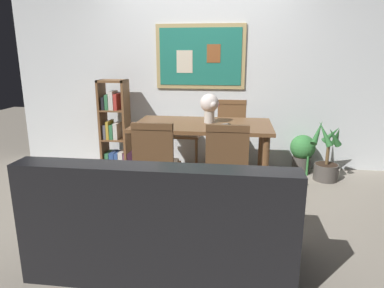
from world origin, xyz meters
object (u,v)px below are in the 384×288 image
leather_couch (163,225)px  flower_vase (210,105)px  dining_chair_far_right (231,128)px  potted_ivy (302,152)px  dining_chair_far_left (186,127)px  tv_remote (224,125)px  dining_chair_near_right (227,163)px  potted_palm (327,160)px  bookshelf (115,129)px  dining_chair_near_left (156,160)px  dining_table (203,132)px

leather_couch → flower_vase: flower_vase is taller
dining_chair_far_right → leather_couch: 2.40m
leather_couch → potted_ivy: (1.36, 2.25, -0.04)m
dining_chair_far_left → leather_couch: dining_chair_far_left is taller
leather_couch → flower_vase: bearing=83.3°
leather_couch → tv_remote: (0.37, 1.48, 0.45)m
dining_chair_far_right → dining_chair_near_right: bearing=-90.1°
dining_chair_near_right → flower_vase: (-0.23, 0.82, 0.41)m
leather_couch → potted_palm: size_ratio=2.42×
leather_couch → bookshelf: bearing=117.5°
dining_chair_far_left → potted_palm: size_ratio=1.22×
dining_chair_near_left → dining_chair_far_right: bearing=66.1°
bookshelf → tv_remote: bookshelf is taller
dining_table → dining_chair_near_left: dining_chair_near_left is taller
potted_palm → tv_remote: bearing=-157.9°
dining_chair_far_right → flower_vase: bearing=-108.6°
leather_couch → tv_remote: bearing=76.1°
bookshelf → potted_ivy: bearing=2.4°
dining_table → dining_chair_near_right: bearing=-68.3°
dining_chair_near_left → flower_vase: flower_vase is taller
dining_chair_near_left → flower_vase: size_ratio=2.75×
dining_chair_far_right → bookshelf: bearing=-172.3°
dining_chair_far_left → dining_chair_far_right: bearing=-3.4°
dining_chair_near_left → dining_chair_far_left: size_ratio=1.00×
tv_remote → flower_vase: bearing=134.9°
dining_table → dining_chair_near_left: size_ratio=1.69×
flower_vase → leather_couch: bearing=-96.7°
dining_table → leather_couch: size_ratio=0.85×
leather_couch → bookshelf: bookshelf is taller
bookshelf → flower_vase: (1.31, -0.49, 0.42)m
dining_chair_near_right → potted_palm: dining_chair_near_right is taller
potted_palm → dining_chair_near_left: bearing=-148.1°
bookshelf → dining_chair_near_left: bearing=-56.4°
dining_chair_far_left → potted_ivy: dining_chair_far_left is taller
dining_chair_near_left → dining_chair_far_right: same height
bookshelf → tv_remote: size_ratio=8.01×
dining_table → leather_couch: (-0.12, -1.60, -0.34)m
flower_vase → potted_ivy: bearing=27.1°
dining_chair_far_left → leather_couch: 2.41m
bookshelf → tv_remote: 1.64m
dining_chair_near_right → potted_palm: 1.66m
tv_remote → potted_palm: bearing=22.1°
dining_table → potted_ivy: dining_table is taller
dining_chair_far_right → potted_ivy: bearing=-6.5°
dining_chair_far_right → bookshelf: size_ratio=0.77×
dining_chair_near_right → tv_remote: bearing=95.5°
bookshelf → dining_table: bearing=-23.8°
dining_chair_far_left → flower_vase: flower_vase is taller
dining_chair_near_left → dining_chair_near_right: size_ratio=1.00×
potted_ivy → dining_table: bearing=-152.3°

